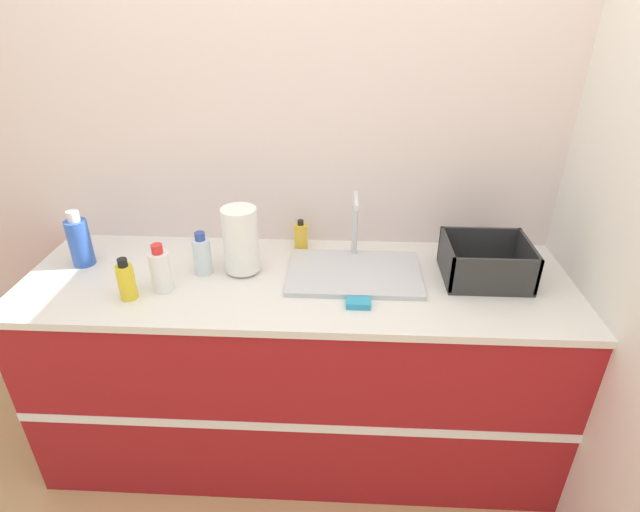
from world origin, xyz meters
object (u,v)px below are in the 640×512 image
Objects in this scene: dish_rack at (485,265)px; bottle_blue at (80,241)px; bottle_white_spray at (161,270)px; bottle_yellow at (126,281)px; sink at (354,270)px; bottle_clear at (202,255)px; soap_dispenser at (301,236)px; paper_towel_roll at (241,240)px.

bottle_blue reaches higher than dish_rack.
bottle_yellow is at bearing -150.98° from bottle_white_spray.
sink reaches higher than bottle_clear.
bottle_yellow is 0.74m from soap_dispenser.
paper_towel_roll is at bearing 179.42° from sink.
bottle_white_spray reaches higher than bottle_yellow.
sink is 0.51m from dish_rack.
bottle_blue is (-0.29, 0.24, 0.03)m from bottle_yellow.
bottle_white_spray is 1.40× the size of soap_dispenser.
dish_rack is (0.51, -0.00, 0.04)m from sink.
bottle_clear is 1.30× the size of soap_dispenser.
soap_dispenser is at bearing 31.00° from bottle_clear.
sink is 3.82× the size of soap_dispenser.
bottle_yellow is 0.38m from bottle_blue.
dish_rack is 1.68× the size of bottle_white_spray.
paper_towel_roll is 0.85× the size of dish_rack.
sink is 0.87m from bottle_yellow.
soap_dispenser is (-0.23, 0.21, 0.04)m from sink.
bottle_blue is (-0.67, 0.03, -0.03)m from paper_towel_roll.
bottle_clear is 0.75× the size of bottle_blue.
bottle_yellow is 1.18× the size of soap_dispenser.
paper_towel_roll is 1.98× the size of soap_dispenser.
dish_rack is 1.98× the size of bottle_yellow.
dish_rack is 0.77m from soap_dispenser.
bottle_blue reaches higher than bottle_yellow.
dish_rack is 1.37m from bottle_yellow.
soap_dispenser is (0.89, 0.18, -0.04)m from bottle_blue.
bottle_blue reaches higher than soap_dispenser.
bottle_yellow is at bearing -145.20° from soap_dispenser.
bottle_yellow is (-0.39, -0.22, -0.07)m from paper_towel_roll.
bottle_clear is at bearing -149.00° from soap_dispenser.
dish_rack is at bearing -15.69° from soap_dispenser.
sink reaches higher than dish_rack.
bottle_blue is at bearing -168.72° from soap_dispenser.
sink is 2.22× the size of bottle_blue.
bottle_yellow is 0.13m from bottle_white_spray.
bottle_white_spray is (-1.24, -0.15, 0.03)m from dish_rack.
bottle_blue is (-1.64, 0.03, 0.05)m from dish_rack.
dish_rack is 1.64m from bottle_blue.
sink reaches higher than soap_dispenser.
bottle_clear is (-0.16, -0.02, -0.06)m from paper_towel_roll.
bottle_white_spray is 0.61m from soap_dispenser.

